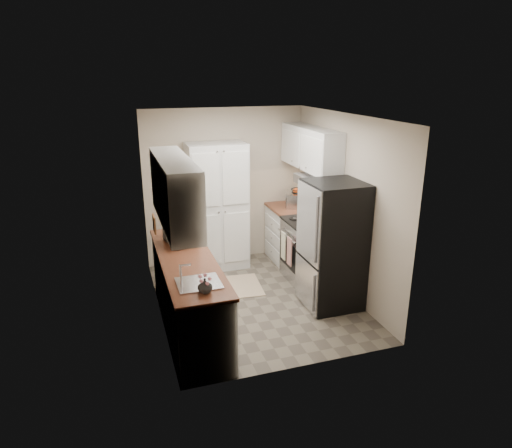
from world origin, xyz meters
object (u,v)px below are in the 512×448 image
object	(u,v)px
wine_bottle	(165,226)
microwave	(181,234)
refrigerator	(333,245)
pantry_cabinet	(218,207)
toaster_oven	(296,199)
electric_range	(309,250)

from	to	relation	value
wine_bottle	microwave	bearing A→B (deg)	-65.91
refrigerator	pantry_cabinet	bearing A→B (deg)	123.46
refrigerator	toaster_oven	bearing A→B (deg)	84.72
pantry_cabinet	refrigerator	xyz separation A→B (m)	(1.14, -1.73, -0.15)
electric_range	refrigerator	distance (m)	0.88
refrigerator	toaster_oven	distance (m)	1.64
electric_range	wine_bottle	xyz separation A→B (m)	(-2.10, 0.05, 0.59)
microwave	electric_range	bearing A→B (deg)	-94.52
pantry_cabinet	wine_bottle	distance (m)	1.27
pantry_cabinet	wine_bottle	size ratio (longest dim) A/B	6.87
pantry_cabinet	wine_bottle	world-z (taller)	pantry_cabinet
pantry_cabinet	microwave	xyz separation A→B (m)	(-0.77, -1.22, 0.05)
pantry_cabinet	electric_range	bearing A→B (deg)	-38.22
refrigerator	microwave	distance (m)	1.99
refrigerator	wine_bottle	xyz separation A→B (m)	(-2.06, 0.85, 0.22)
pantry_cabinet	refrigerator	distance (m)	2.07
wine_bottle	toaster_oven	xyz separation A→B (m)	(2.21, 0.77, -0.03)
refrigerator	microwave	size ratio (longest dim) A/B	3.59
microwave	refrigerator	bearing A→B (deg)	-117.96
wine_bottle	refrigerator	bearing A→B (deg)	-22.35
pantry_cabinet	microwave	bearing A→B (deg)	-122.26
microwave	toaster_oven	world-z (taller)	microwave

